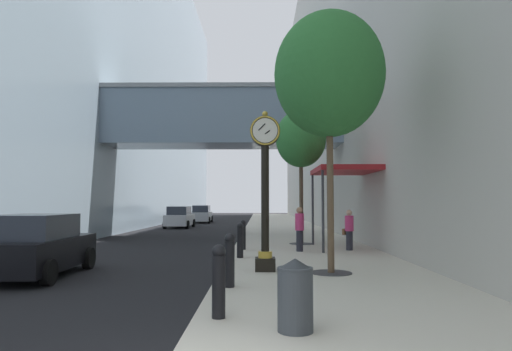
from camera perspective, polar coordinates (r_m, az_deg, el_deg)
The scene contains 18 objects.
ground_plane at distance 31.55m, azimuth -1.52°, elevation -7.17°, with size 110.00×110.00×0.00m, color black.
sidewalk_right at distance 34.56m, azimuth 3.49°, elevation -6.73°, with size 5.78×80.00×0.14m, color beige.
building_block_left at distance 39.02m, azimuth -20.45°, elevation 15.55°, with size 23.00×80.00×29.33m.
building_block_right at distance 37.47m, azimuth 15.15°, elevation 14.43°, with size 9.00×80.00×26.96m.
street_clock at distance 12.26m, azimuth 1.18°, elevation -0.87°, with size 0.84×0.55×4.43m.
bollard_nearest at distance 7.40m, azimuth -4.83°, elevation -13.20°, with size 0.23×0.23×1.18m.
bollard_second at distance 9.99m, azimuth -3.42°, elevation -10.69°, with size 0.23×0.23×1.18m.
bollard_fourth at distance 15.19m, azimuth -2.06°, elevation -8.23°, with size 0.23×0.23×1.18m.
bollard_fifth at distance 17.80m, azimuth -1.69°, elevation -7.54°, with size 0.23×0.23×1.18m.
street_tree_near at distance 12.50m, azimuth 9.40°, elevation 12.67°, with size 2.98×2.98×7.07m.
street_tree_mid_near at distance 20.45m, azimuth 5.80°, elevation 4.68°, with size 2.31×2.31×6.14m.
trash_bin at distance 6.68m, azimuth 5.08°, elevation -14.96°, with size 0.53×0.53×1.05m.
pedestrian_walking at distance 17.91m, azimuth 11.91°, elevation -6.77°, with size 0.50×0.51×1.58m.
pedestrian_by_clock at distance 17.18m, azimuth 5.64°, elevation -6.73°, with size 0.42×0.42×1.69m.
storefront_awning at distance 18.59m, azimuth 11.18°, elevation 0.49°, with size 2.40×3.60×3.30m.
car_white_near at distance 35.87m, azimuth -9.82°, elevation -5.36°, with size 2.02×4.15×1.71m.
car_black_mid at distance 13.53m, azimuth -26.55°, elevation -8.19°, with size 2.21×4.10×1.69m.
car_silver_far at distance 44.59m, azimuth -7.02°, elevation -5.00°, with size 2.06×4.74×1.73m.
Camera 1 is at (1.09, -4.46, 2.00)m, focal length 31.02 mm.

